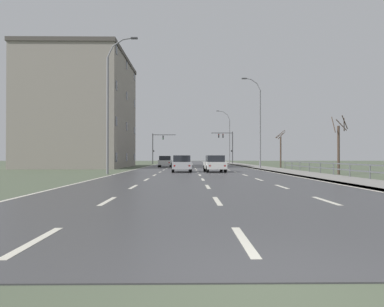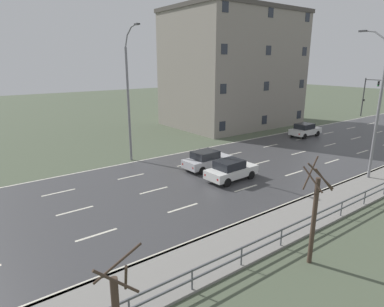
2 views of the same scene
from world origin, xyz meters
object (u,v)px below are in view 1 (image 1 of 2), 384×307
(street_lamp_midground, at_px, (259,124))
(car_near_right, at_px, (165,161))
(street_lamp_distant, at_px, (229,138))
(brick_building, at_px, (82,112))
(car_distant, at_px, (182,164))
(street_lamp_left_bank, at_px, (109,107))
(car_near_left, at_px, (217,160))
(traffic_signal_right, at_px, (228,142))
(car_mid_centre, at_px, (215,164))
(traffic_signal_left, at_px, (157,144))

(street_lamp_midground, xyz_separation_m, car_near_right, (-11.59, 8.65, -4.51))
(street_lamp_distant, relative_size, brick_building, 0.64)
(street_lamp_midground, xyz_separation_m, car_distant, (-8.98, -8.41, -4.51))
(car_distant, bearing_deg, street_lamp_distant, 75.54)
(street_lamp_left_bank, bearing_deg, car_near_left, 70.70)
(street_lamp_midground, height_order, car_distant, street_lamp_midground)
(street_lamp_left_bank, relative_size, car_near_right, 2.78)
(brick_building, bearing_deg, street_lamp_midground, -17.89)
(brick_building, bearing_deg, traffic_signal_right, 42.57)
(street_lamp_left_bank, height_order, car_distant, street_lamp_left_bank)
(traffic_signal_right, bearing_deg, street_lamp_midground, -88.89)
(traffic_signal_right, bearing_deg, car_mid_centre, -98.28)
(street_lamp_midground, xyz_separation_m, street_lamp_distant, (-0.06, 30.62, 0.00))
(car_near_left, bearing_deg, car_mid_centre, -97.24)
(car_distant, bearing_deg, car_mid_centre, -5.16)
(car_near_left, bearing_deg, traffic_signal_right, 66.81)
(car_mid_centre, xyz_separation_m, brick_building, (-17.14, 16.03, 6.82))
(street_lamp_distant, relative_size, traffic_signal_left, 1.79)
(car_mid_centre, bearing_deg, street_lamp_left_bank, -160.64)
(street_lamp_midground, relative_size, car_mid_centre, 2.59)
(street_lamp_distant, xyz_separation_m, traffic_signal_right, (-0.49, -2.55, -0.99))
(street_lamp_left_bank, relative_size, car_mid_centre, 2.74)
(street_lamp_midground, height_order, street_lamp_left_bank, street_lamp_left_bank)
(car_distant, bearing_deg, car_near_left, 77.31)
(traffic_signal_left, relative_size, brick_building, 0.36)
(street_lamp_left_bank, bearing_deg, traffic_signal_left, 89.51)
(street_lamp_midground, distance_m, traffic_signal_right, 28.10)
(traffic_signal_left, height_order, car_near_right, traffic_signal_left)
(street_lamp_midground, distance_m, car_distant, 13.10)
(traffic_signal_left, distance_m, car_near_left, 14.17)
(car_near_left, distance_m, car_near_right, 15.33)
(car_distant, xyz_separation_m, car_near_right, (-2.61, 17.06, 0.00))
(traffic_signal_right, xyz_separation_m, car_near_left, (-2.58, -6.64, -3.52))
(street_lamp_midground, bearing_deg, car_near_left, 98.29)
(street_lamp_left_bank, xyz_separation_m, car_near_right, (3.33, 20.90, -4.78))
(car_mid_centre, xyz_separation_m, car_near_left, (2.76, 30.03, 0.00))
(car_near_right, bearing_deg, car_distant, -81.12)
(traffic_signal_left, height_order, brick_building, brick_building)
(street_lamp_midground, bearing_deg, traffic_signal_left, 116.53)
(traffic_signal_right, bearing_deg, street_lamp_left_bank, -109.62)
(traffic_signal_left, distance_m, car_distant, 38.12)
(street_lamp_midground, distance_m, brick_building, 24.30)
(car_near_left, xyz_separation_m, car_distant, (-5.85, -29.84, 0.00))
(car_near_right, bearing_deg, car_near_left, 56.66)
(street_lamp_midground, relative_size, car_near_left, 2.60)
(traffic_signal_left, bearing_deg, street_lamp_distant, 5.70)
(street_lamp_distant, relative_size, car_near_left, 2.62)
(street_lamp_midground, xyz_separation_m, car_mid_centre, (-5.88, -8.60, -4.51))
(traffic_signal_right, relative_size, car_near_left, 1.54)
(car_distant, bearing_deg, street_lamp_left_bank, -148.70)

